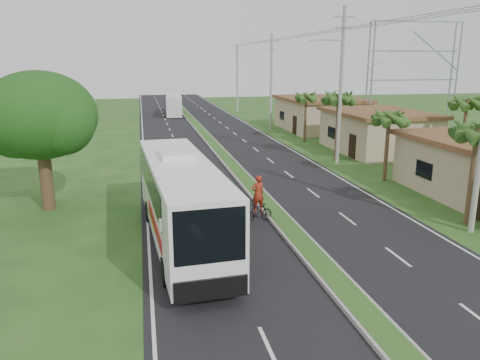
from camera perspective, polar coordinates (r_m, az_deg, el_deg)
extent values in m
plane|color=#244C1C|center=(19.47, 9.61, -10.11)|extent=(180.00, 180.00, 0.00)
cube|color=black|center=(37.90, -1.40, 2.16)|extent=(14.00, 160.00, 0.02)
cube|color=gray|center=(37.88, -1.40, 2.29)|extent=(1.20, 160.00, 0.17)
cube|color=#244C1C|center=(37.86, -1.40, 2.42)|extent=(0.95, 160.00, 0.02)
cube|color=silver|center=(37.30, -11.57, 1.66)|extent=(0.12, 160.00, 0.01)
cube|color=silver|center=(39.64, 8.18, 2.55)|extent=(0.12, 160.00, 0.01)
cube|color=tan|center=(44.12, 16.35, 5.51)|extent=(7.00, 10.00, 3.35)
cube|color=brown|center=(43.89, 16.52, 7.88)|extent=(7.60, 10.60, 0.32)
cube|color=tan|center=(56.72, 9.71, 7.80)|extent=(8.00, 11.00, 3.50)
cube|color=brown|center=(56.55, 9.79, 9.72)|extent=(8.60, 11.60, 0.32)
cylinder|color=#473321|center=(25.59, 26.42, 0.42)|extent=(0.26, 0.26, 5.00)
cylinder|color=#473321|center=(33.18, 17.44, 3.79)|extent=(0.26, 0.26, 4.60)
cylinder|color=#473321|center=(39.04, 11.74, 6.24)|extent=(0.26, 0.26, 5.40)
cylinder|color=#473321|center=(47.56, 7.96, 7.43)|extent=(0.26, 0.26, 4.80)
cylinder|color=#473321|center=(40.05, 25.60, 5.19)|extent=(0.26, 0.26, 5.20)
cylinder|color=#473321|center=(27.61, -22.59, 0.68)|extent=(0.70, 0.70, 4.00)
ellipsoid|color=#154612|center=(27.09, -23.24, 7.27)|extent=(6.00, 6.00, 4.68)
sphere|color=#154612|center=(28.23, -25.63, 6.23)|extent=(3.80, 3.80, 3.80)
sphere|color=#154612|center=(25.94, -20.97, 6.54)|extent=(3.40, 3.40, 3.40)
cylinder|color=gray|center=(37.70, 12.18, 10.98)|extent=(0.28, 0.28, 12.00)
cube|color=gray|center=(37.79, 12.61, 18.87)|extent=(1.60, 0.12, 0.12)
cube|color=gray|center=(37.73, 12.54, 17.66)|extent=(1.20, 0.10, 0.10)
cube|color=gray|center=(37.21, 10.71, 16.41)|extent=(2.40, 0.10, 0.10)
cylinder|color=gray|center=(56.58, 3.82, 11.77)|extent=(0.28, 0.28, 11.00)
cube|color=gray|center=(56.57, 3.90, 16.53)|extent=(1.60, 0.12, 0.12)
cube|color=gray|center=(56.54, 3.88, 15.72)|extent=(1.20, 0.10, 0.10)
cylinder|color=gray|center=(76.02, -0.34, 12.25)|extent=(0.28, 0.28, 10.50)
cube|color=gray|center=(75.99, -0.34, 15.61)|extent=(1.60, 0.12, 0.12)
cube|color=gray|center=(75.98, -0.34, 15.00)|extent=(1.20, 0.10, 0.10)
cylinder|color=gray|center=(51.74, 15.75, 11.59)|extent=(0.18, 0.18, 12.00)
cylinder|color=gray|center=(57.02, 24.87, 11.03)|extent=(0.18, 0.18, 12.00)
cylinder|color=gray|center=(52.63, 15.24, 11.66)|extent=(0.18, 0.18, 12.00)
cylinder|color=gray|center=(57.83, 24.28, 11.12)|extent=(0.18, 0.18, 12.00)
cube|color=gray|center=(54.64, 20.26, 11.37)|extent=(10.00, 0.14, 0.14)
cube|color=gray|center=(54.61, 20.53, 14.51)|extent=(10.00, 0.14, 0.14)
cube|color=gray|center=(54.75, 20.82, 17.64)|extent=(10.00, 0.14, 0.14)
cube|color=white|center=(20.83, -7.20, -2.20)|extent=(3.37, 12.60, 3.27)
cube|color=black|center=(21.23, -7.51, 0.12)|extent=(3.27, 10.12, 1.31)
cube|color=black|center=(14.89, -3.72, -6.80)|extent=(2.34, 0.29, 1.83)
cube|color=#A30D13|center=(19.85, -6.61, -5.01)|extent=(2.98, 5.56, 0.57)
cube|color=gold|center=(21.40, -7.25, -4.33)|extent=(2.84, 3.28, 0.26)
cube|color=white|center=(21.61, -7.84, 3.24)|extent=(1.61, 2.58, 0.29)
cylinder|color=black|center=(17.58, -8.95, -10.93)|extent=(0.40, 1.10, 1.08)
cylinder|color=black|center=(17.94, -1.37, -10.20)|extent=(0.40, 1.10, 1.08)
cylinder|color=black|center=(24.33, -10.99, -3.77)|extent=(0.40, 1.10, 1.08)
cylinder|color=black|center=(24.60, -5.53, -3.37)|extent=(0.40, 1.10, 1.08)
cube|color=silver|center=(72.39, -8.06, 9.07)|extent=(2.84, 10.27, 2.82)
cube|color=black|center=(72.76, -8.09, 9.77)|extent=(2.72, 7.63, 0.96)
cube|color=#CC5B14|center=(71.56, -8.04, 8.58)|extent=(2.56, 4.99, 0.31)
cylinder|color=black|center=(68.33, -8.82, 7.79)|extent=(0.32, 0.86, 0.85)
cylinder|color=black|center=(68.34, -7.18, 7.85)|extent=(0.32, 0.86, 0.85)
cylinder|color=black|center=(76.23, -8.80, 8.46)|extent=(0.32, 0.86, 0.85)
cylinder|color=black|center=(76.24, -7.32, 8.51)|extent=(0.32, 0.86, 0.85)
imported|color=black|center=(23.86, 2.17, -4.01)|extent=(1.69, 0.85, 0.98)
imported|color=maroon|center=(23.56, 2.20, -1.67)|extent=(0.78, 0.61, 1.90)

